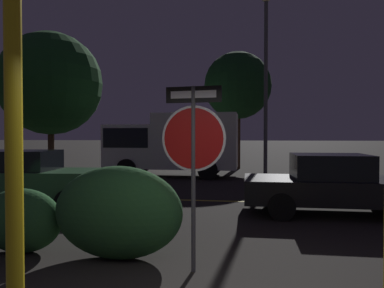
{
  "coord_description": "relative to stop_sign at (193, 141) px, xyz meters",
  "views": [
    {
      "loc": [
        0.28,
        -3.3,
        1.86
      ],
      "look_at": [
        -0.83,
        4.25,
        1.69
      ],
      "focal_mm": 35.0,
      "sensor_mm": 36.0,
      "label": 1
    }
  ],
  "objects": [
    {
      "name": "delivery_truck",
      "position": [
        -2.68,
        11.54,
        -0.25
      ],
      "size": [
        5.89,
        2.45,
        2.82
      ],
      "rotation": [
        0.0,
        0.0,
        1.56
      ],
      "color": "silver",
      "rests_on": "ground_plane"
    },
    {
      "name": "hedge_bush_1",
      "position": [
        -2.82,
        0.43,
        -1.27
      ],
      "size": [
        1.34,
        0.77,
        1.02
      ],
      "primitive_type": "ellipsoid",
      "color": "#285B2D",
      "rests_on": "ground_plane"
    },
    {
      "name": "road_center_stripe",
      "position": [
        0.44,
        5.53,
        -1.78
      ],
      "size": [
        34.96,
        0.12,
        0.01
      ],
      "primitive_type": "cube",
      "color": "gold",
      "rests_on": "ground_plane"
    },
    {
      "name": "street_lamp",
      "position": [
        1.49,
        10.9,
        3.4
      ],
      "size": [
        0.48,
        0.48,
        7.89
      ],
      "color": "#4C4C51",
      "rests_on": "ground_plane"
    },
    {
      "name": "hedge_bush_2",
      "position": [
        -1.2,
        0.36,
        -1.08
      ],
      "size": [
        1.97,
        0.92,
        1.4
      ],
      "primitive_type": "ellipsoid",
      "color": "#285B2D",
      "rests_on": "ground_plane"
    },
    {
      "name": "tree_0",
      "position": [
        -9.31,
        13.04,
        2.74
      ],
      "size": [
        5.27,
        5.27,
        7.16
      ],
      "color": "#422D1E",
      "rests_on": "ground_plane"
    },
    {
      "name": "passing_car_1",
      "position": [
        -5.03,
        3.81,
        -1.04
      ],
      "size": [
        5.09,
        2.17,
        1.47
      ],
      "rotation": [
        0.0,
        0.0,
        -1.47
      ],
      "color": "#335B38",
      "rests_on": "ground_plane"
    },
    {
      "name": "passing_car_2",
      "position": [
        2.75,
        4.16,
        -1.08
      ],
      "size": [
        4.33,
        1.95,
        1.42
      ],
      "rotation": [
        0.0,
        0.0,
        -1.57
      ],
      "color": "black",
      "rests_on": "ground_plane"
    },
    {
      "name": "tree_1",
      "position": [
        0.2,
        16.02,
        2.84
      ],
      "size": [
        3.74,
        3.74,
        6.51
      ],
      "color": "#422D1E",
      "rests_on": "ground_plane"
    },
    {
      "name": "yellow_pole_left",
      "position": [
        -1.11,
        -2.29,
        -0.29
      ],
      "size": [
        0.14,
        0.14,
        2.98
      ],
      "primitive_type": "cylinder",
      "color": "yellow",
      "rests_on": "ground_plane"
    },
    {
      "name": "stop_sign",
      "position": [
        0.0,
        0.0,
        0.0
      ],
      "size": [
        0.89,
        0.12,
        2.53
      ],
      "rotation": [
        0.0,
        0.0,
        -0.12
      ],
      "color": "#4C4C51",
      "rests_on": "ground_plane"
    }
  ]
}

